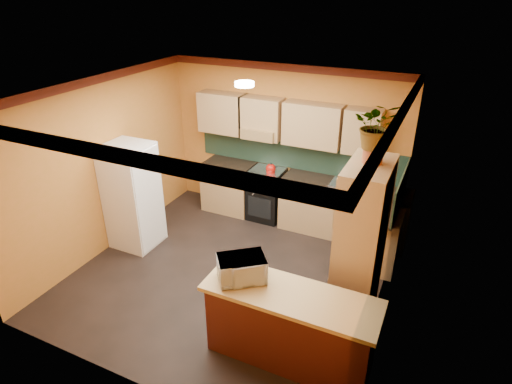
# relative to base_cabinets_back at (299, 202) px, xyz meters

# --- Properties ---
(room_shell) EXTENTS (4.24, 4.24, 2.72)m
(room_shell) POSITION_rel_base_cabinets_back_xyz_m (-0.41, -1.52, 1.65)
(room_shell) COLOR black
(room_shell) RESTS_ON ground
(base_cabinets_back) EXTENTS (3.65, 0.60, 0.88)m
(base_cabinets_back) POSITION_rel_base_cabinets_back_xyz_m (0.00, 0.00, 0.00)
(base_cabinets_back) COLOR tan
(base_cabinets_back) RESTS_ON ground
(countertop_back) EXTENTS (3.65, 0.62, 0.04)m
(countertop_back) POSITION_rel_base_cabinets_back_xyz_m (0.00, -0.00, 0.46)
(countertop_back) COLOR black
(countertop_back) RESTS_ON base_cabinets_back
(stove) EXTENTS (0.58, 0.58, 0.91)m
(stove) POSITION_rel_base_cabinets_back_xyz_m (-0.62, -0.00, 0.02)
(stove) COLOR black
(stove) RESTS_ON ground
(kettle) EXTENTS (0.21, 0.21, 0.18)m
(kettle) POSITION_rel_base_cabinets_back_xyz_m (-0.52, -0.05, 0.56)
(kettle) COLOR #AC120B
(kettle) RESTS_ON stove
(sink) EXTENTS (0.48, 0.40, 0.03)m
(sink) POSITION_rel_base_cabinets_back_xyz_m (0.78, 0.00, 0.50)
(sink) COLOR silver
(sink) RESTS_ON countertop_back
(base_cabinets_right) EXTENTS (0.60, 0.80, 0.88)m
(base_cabinets_right) POSITION_rel_base_cabinets_back_xyz_m (1.37, -0.68, 0.00)
(base_cabinets_right) COLOR tan
(base_cabinets_right) RESTS_ON ground
(countertop_right) EXTENTS (0.62, 0.80, 0.04)m
(countertop_right) POSITION_rel_base_cabinets_back_xyz_m (1.37, -0.68, 0.46)
(countertop_right) COLOR black
(countertop_right) RESTS_ON base_cabinets_right
(fridge) EXTENTS (0.68, 0.66, 1.70)m
(fridge) POSITION_rel_base_cabinets_back_xyz_m (-2.18, -1.68, 0.41)
(fridge) COLOR white
(fridge) RESTS_ON ground
(pantry) EXTENTS (0.48, 0.90, 2.10)m
(pantry) POSITION_rel_base_cabinets_back_xyz_m (1.42, -1.86, 0.61)
(pantry) COLOR tan
(pantry) RESTS_ON ground
(fern_pot) EXTENTS (0.22, 0.22, 0.16)m
(fern_pot) POSITION_rel_base_cabinets_back_xyz_m (1.42, -1.81, 1.74)
(fern_pot) COLOR brown
(fern_pot) RESTS_ON pantry
(fern) EXTENTS (0.55, 0.50, 0.52)m
(fern) POSITION_rel_base_cabinets_back_xyz_m (1.42, -1.81, 2.08)
(fern) COLOR tan
(fern) RESTS_ON fern_pot
(breakfast_bar) EXTENTS (1.80, 0.55, 0.88)m
(breakfast_bar) POSITION_rel_base_cabinets_back_xyz_m (0.93, -2.89, 0.00)
(breakfast_bar) COLOR #4B1E11
(breakfast_bar) RESTS_ON ground
(bar_top) EXTENTS (1.90, 0.65, 0.05)m
(bar_top) POSITION_rel_base_cabinets_back_xyz_m (0.93, -2.89, 0.47)
(bar_top) COLOR tan
(bar_top) RESTS_ON breakfast_bar
(microwave) EXTENTS (0.61, 0.58, 0.28)m
(microwave) POSITION_rel_base_cabinets_back_xyz_m (0.36, -2.89, 0.63)
(microwave) COLOR white
(microwave) RESTS_ON bar_top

